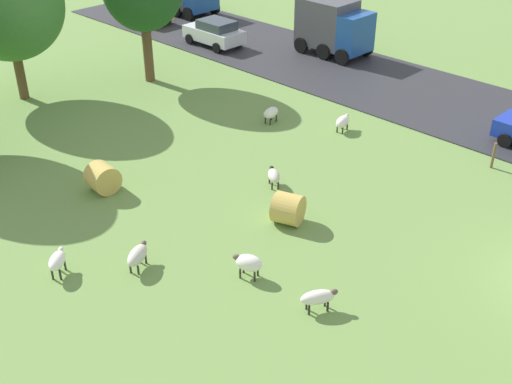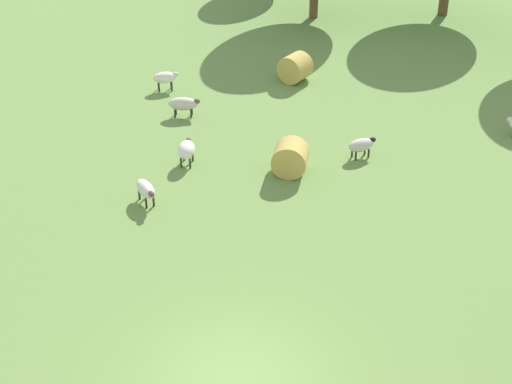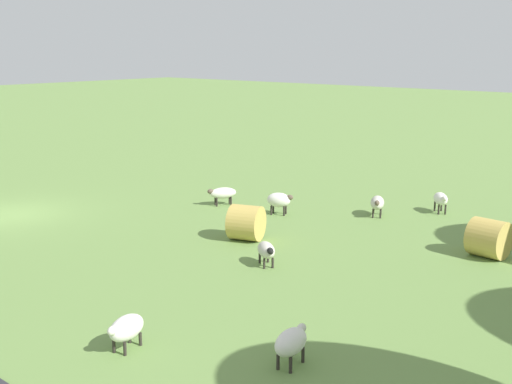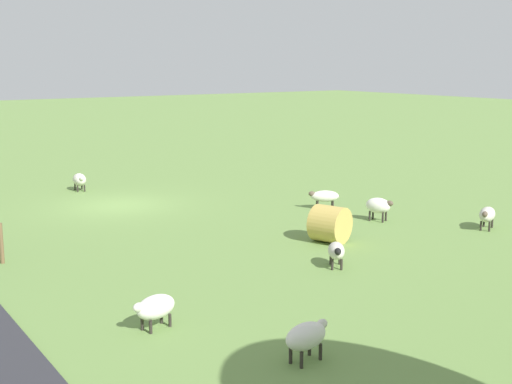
{
  "view_description": "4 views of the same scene",
  "coord_description": "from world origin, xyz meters",
  "px_view_note": "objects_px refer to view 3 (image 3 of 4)",
  "views": [
    {
      "loc": [
        -18.54,
        -4.18,
        13.15
      ],
      "look_at": [
        -4.31,
        9.7,
        1.39
      ],
      "focal_mm": 45.39,
      "sensor_mm": 36.0,
      "label": 1
    },
    {
      "loc": [
        6.72,
        -10.49,
        12.99
      ],
      "look_at": [
        -2.49,
        5.19,
        1.57
      ],
      "focal_mm": 53.21,
      "sensor_mm": 36.0,
      "label": 2
    },
    {
      "loc": [
        12.34,
        22.86,
        6.28
      ],
      "look_at": [
        -4.95,
        8.05,
        1.22
      ],
      "focal_mm": 46.24,
      "sensor_mm": 36.0,
      "label": 3
    },
    {
      "loc": [
        10.21,
        25.05,
        5.64
      ],
      "look_at": [
        -2.2,
        6.53,
        1.35
      ],
      "focal_mm": 47.75,
      "sensor_mm": 36.0,
      "label": 4
    }
  ],
  "objects_px": {
    "sheep_2": "(223,193)",
    "sheep_3": "(279,200)",
    "hay_bale_1": "(246,223)",
    "sheep_1": "(377,203)",
    "sheep_5": "(291,342)",
    "sheep_4": "(266,250)",
    "sheep_7": "(126,328)",
    "sheep_6": "(441,199)",
    "hay_bale_0": "(489,238)"
  },
  "relations": [
    {
      "from": "sheep_2",
      "to": "sheep_7",
      "type": "distance_m",
      "value": 12.99
    },
    {
      "from": "sheep_2",
      "to": "sheep_5",
      "type": "distance_m",
      "value": 13.8
    },
    {
      "from": "sheep_7",
      "to": "hay_bale_0",
      "type": "xyz_separation_m",
      "value": [
        -11.13,
        3.37,
        0.11
      ]
    },
    {
      "from": "sheep_2",
      "to": "hay_bale_0",
      "type": "distance_m",
      "value": 10.72
    },
    {
      "from": "sheep_2",
      "to": "hay_bale_1",
      "type": "relative_size",
      "value": 1.01
    },
    {
      "from": "sheep_3",
      "to": "sheep_6",
      "type": "xyz_separation_m",
      "value": [
        -4.24,
        4.55,
        -0.02
      ]
    },
    {
      "from": "sheep_6",
      "to": "sheep_5",
      "type": "bearing_deg",
      "value": 13.34
    },
    {
      "from": "sheep_3",
      "to": "sheep_6",
      "type": "relative_size",
      "value": 1.06
    },
    {
      "from": "sheep_2",
      "to": "sheep_7",
      "type": "bearing_deg",
      "value": 34.42
    },
    {
      "from": "sheep_1",
      "to": "sheep_5",
      "type": "bearing_deg",
      "value": 22.59
    },
    {
      "from": "sheep_6",
      "to": "sheep_7",
      "type": "relative_size",
      "value": 0.91
    },
    {
      "from": "sheep_2",
      "to": "sheep_3",
      "type": "relative_size",
      "value": 1.09
    },
    {
      "from": "hay_bale_0",
      "to": "hay_bale_1",
      "type": "bearing_deg",
      "value": -63.27
    },
    {
      "from": "sheep_1",
      "to": "sheep_3",
      "type": "bearing_deg",
      "value": -53.33
    },
    {
      "from": "sheep_1",
      "to": "sheep_5",
      "type": "relative_size",
      "value": 1.1
    },
    {
      "from": "sheep_5",
      "to": "hay_bale_0",
      "type": "height_order",
      "value": "hay_bale_0"
    },
    {
      "from": "sheep_2",
      "to": "sheep_6",
      "type": "relative_size",
      "value": 1.16
    },
    {
      "from": "sheep_7",
      "to": "sheep_6",
      "type": "bearing_deg",
      "value": -179.5
    },
    {
      "from": "sheep_7",
      "to": "hay_bale_1",
      "type": "xyz_separation_m",
      "value": [
        -7.71,
        -3.43,
        0.1
      ]
    },
    {
      "from": "sheep_3",
      "to": "sheep_5",
      "type": "distance_m",
      "value": 12.15
    },
    {
      "from": "sheep_2",
      "to": "hay_bale_0",
      "type": "height_order",
      "value": "hay_bale_0"
    },
    {
      "from": "sheep_4",
      "to": "sheep_1",
      "type": "bearing_deg",
      "value": -176.03
    },
    {
      "from": "sheep_4",
      "to": "sheep_7",
      "type": "bearing_deg",
      "value": 11.37
    },
    {
      "from": "sheep_4",
      "to": "hay_bale_0",
      "type": "distance_m",
      "value": 6.81
    },
    {
      "from": "sheep_2",
      "to": "sheep_4",
      "type": "relative_size",
      "value": 1.13
    },
    {
      "from": "sheep_1",
      "to": "sheep_7",
      "type": "xyz_separation_m",
      "value": [
        13.23,
        1.72,
        -0.03
      ]
    },
    {
      "from": "sheep_3",
      "to": "sheep_2",
      "type": "bearing_deg",
      "value": -83.37
    },
    {
      "from": "hay_bale_0",
      "to": "hay_bale_1",
      "type": "relative_size",
      "value": 1.01
    },
    {
      "from": "sheep_5",
      "to": "hay_bale_0",
      "type": "distance_m",
      "value": 9.45
    },
    {
      "from": "sheep_1",
      "to": "sheep_4",
      "type": "relative_size",
      "value": 1.19
    },
    {
      "from": "sheep_5",
      "to": "hay_bale_1",
      "type": "relative_size",
      "value": 0.96
    },
    {
      "from": "sheep_7",
      "to": "hay_bale_1",
      "type": "distance_m",
      "value": 8.44
    },
    {
      "from": "sheep_7",
      "to": "sheep_5",
      "type": "bearing_deg",
      "value": 118.6
    },
    {
      "from": "sheep_1",
      "to": "sheep_5",
      "type": "xyz_separation_m",
      "value": [
        11.55,
        4.81,
        -0.0
      ]
    },
    {
      "from": "sheep_4",
      "to": "hay_bale_1",
      "type": "height_order",
      "value": "hay_bale_1"
    },
    {
      "from": "sheep_2",
      "to": "sheep_6",
      "type": "bearing_deg",
      "value": 122.22
    },
    {
      "from": "sheep_3",
      "to": "sheep_5",
      "type": "relative_size",
      "value": 0.96
    },
    {
      "from": "sheep_3",
      "to": "hay_bale_0",
      "type": "bearing_deg",
      "value": 90.73
    },
    {
      "from": "sheep_2",
      "to": "hay_bale_0",
      "type": "relative_size",
      "value": 1.0
    },
    {
      "from": "sheep_6",
      "to": "hay_bale_1",
      "type": "bearing_deg",
      "value": -23.56
    },
    {
      "from": "sheep_1",
      "to": "hay_bale_0",
      "type": "xyz_separation_m",
      "value": [
        2.11,
        5.09,
        0.07
      ]
    },
    {
      "from": "sheep_1",
      "to": "sheep_6",
      "type": "relative_size",
      "value": 1.21
    },
    {
      "from": "sheep_4",
      "to": "sheep_6",
      "type": "distance_m",
      "value": 9.22
    },
    {
      "from": "sheep_3",
      "to": "hay_bale_0",
      "type": "distance_m",
      "value": 8.05
    },
    {
      "from": "sheep_2",
      "to": "hay_bale_1",
      "type": "bearing_deg",
      "value": 52.46
    },
    {
      "from": "sheep_2",
      "to": "sheep_5",
      "type": "bearing_deg",
      "value": 49.1
    },
    {
      "from": "sheep_3",
      "to": "hay_bale_0",
      "type": "xyz_separation_m",
      "value": [
        -0.1,
        8.05,
        0.03
      ]
    },
    {
      "from": "sheep_2",
      "to": "sheep_7",
      "type": "height_order",
      "value": "sheep_7"
    },
    {
      "from": "sheep_6",
      "to": "hay_bale_1",
      "type": "height_order",
      "value": "hay_bale_1"
    },
    {
      "from": "sheep_6",
      "to": "hay_bale_0",
      "type": "height_order",
      "value": "hay_bale_0"
    }
  ]
}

